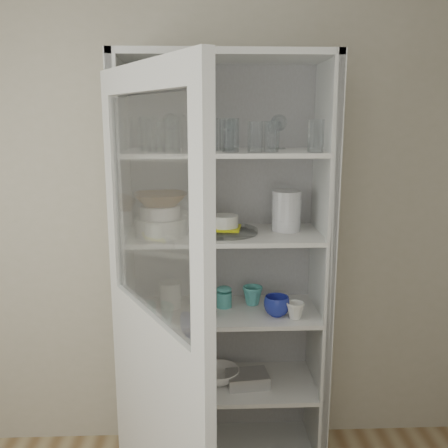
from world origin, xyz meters
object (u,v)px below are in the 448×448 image
(goblet_1, at_px, (231,132))
(mug_teal, at_px, (253,296))
(goblet_0, at_px, (171,130))
(goblet_2, at_px, (279,130))
(teal_jar, at_px, (224,298))
(measuring_cups, at_px, (202,314))
(pantry_cabinet, at_px, (224,290))
(cream_dish, at_px, (219,375))
(plate_stack_back, at_px, (170,220))
(grey_bowl_stack, at_px, (286,211))
(goblet_3, at_px, (275,133))
(cream_bowl, at_px, (160,212))
(mug_blue, at_px, (277,306))
(white_ramekin, at_px, (225,221))
(yellow_trivet, at_px, (225,228))
(mug_white, at_px, (295,311))
(plate_stack_front, at_px, (161,226))
(cupboard_door, at_px, (155,369))
(terracotta_bowl, at_px, (160,199))
(tin_box, at_px, (247,379))
(white_canister, at_px, (171,295))
(glass_platter, at_px, (225,231))

(goblet_1, bearing_deg, mug_teal, -21.42)
(goblet_0, bearing_deg, goblet_2, 0.51)
(goblet_0, height_order, teal_jar, goblet_0)
(goblet_2, xyz_separation_m, measuring_cups, (-0.38, -0.18, -0.87))
(pantry_cabinet, height_order, goblet_1, pantry_cabinet)
(goblet_1, height_order, cream_dish, goblet_1)
(plate_stack_back, bearing_deg, grey_bowl_stack, -7.09)
(grey_bowl_stack, height_order, teal_jar, grey_bowl_stack)
(goblet_3, distance_m, cream_bowl, 0.68)
(goblet_2, relative_size, teal_jar, 1.91)
(cream_bowl, height_order, mug_blue, cream_bowl)
(white_ramekin, bearing_deg, mug_teal, 24.07)
(goblet_1, xyz_separation_m, mug_teal, (0.11, -0.04, -0.83))
(yellow_trivet, distance_m, mug_white, 0.52)
(plate_stack_front, distance_m, mug_white, 0.76)
(pantry_cabinet, height_order, plate_stack_back, pantry_cabinet)
(pantry_cabinet, relative_size, grey_bowl_stack, 10.50)
(white_ramekin, bearing_deg, plate_stack_front, -173.43)
(cream_dish, bearing_deg, mug_white, -20.60)
(pantry_cabinet, xyz_separation_m, cream_dish, (-0.03, -0.06, -0.45))
(cupboard_door, xyz_separation_m, goblet_1, (0.33, 0.73, 0.87))
(pantry_cabinet, relative_size, measuring_cups, 21.07)
(cupboard_door, distance_m, plate_stack_front, 0.72)
(goblet_1, bearing_deg, cream_dish, -122.43)
(terracotta_bowl, bearing_deg, tin_box, -0.00)
(goblet_2, relative_size, mug_blue, 1.45)
(goblet_0, xyz_separation_m, white_canister, (-0.02, -0.03, -0.83))
(goblet_0, xyz_separation_m, teal_jar, (0.26, -0.04, -0.85))
(goblet_1, relative_size, cream_dish, 0.75)
(goblet_3, relative_size, cream_bowl, 0.82)
(plate_stack_back, bearing_deg, pantry_cabinet, -7.73)
(terracotta_bowl, height_order, white_ramekin, terracotta_bowl)
(mug_teal, bearing_deg, cream_dish, -179.18)
(goblet_2, distance_m, plate_stack_front, 0.74)
(white_canister, bearing_deg, goblet_2, 3.75)
(grey_bowl_stack, bearing_deg, teal_jar, 179.34)
(teal_jar, bearing_deg, measuring_cups, -129.68)
(glass_platter, height_order, tin_box, glass_platter)
(measuring_cups, xyz_separation_m, tin_box, (0.23, 0.06, -0.39))
(terracotta_bowl, bearing_deg, goblet_0, 66.77)
(grey_bowl_stack, bearing_deg, mug_teal, 168.71)
(cupboard_door, relative_size, cream_bowl, 10.46)
(plate_stack_back, height_order, yellow_trivet, plate_stack_back)
(glass_platter, height_order, white_ramekin, white_ramekin)
(glass_platter, bearing_deg, plate_stack_back, 158.71)
(pantry_cabinet, bearing_deg, cream_bowl, -160.93)
(cupboard_door, relative_size, tin_box, 9.47)
(goblet_1, xyz_separation_m, yellow_trivet, (-0.04, -0.11, -0.46))
(goblet_1, distance_m, mug_white, 0.92)
(cupboard_door, xyz_separation_m, goblet_0, (0.04, 0.70, 0.88))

